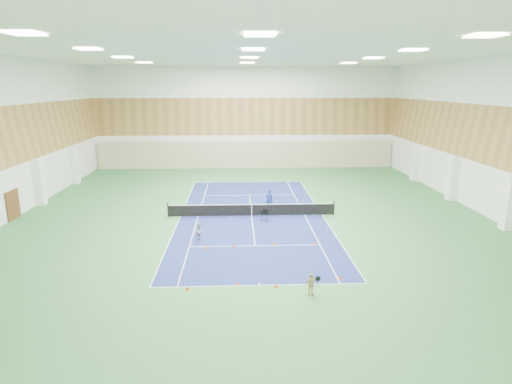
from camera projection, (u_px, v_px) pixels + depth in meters
ground at (252, 216)px, 33.04m from camera, size 40.00×40.00×0.00m
room_shell at (251, 138)px, 31.59m from camera, size 36.00×40.00×12.00m
wood_cladding at (251, 111)px, 31.10m from camera, size 36.00×40.00×8.00m
ceiling_light_grid at (251, 54)px, 30.15m from camera, size 21.40×25.40×0.06m
court_surface at (252, 216)px, 33.04m from camera, size 10.97×23.77×0.01m
tennis_balls_scatter at (252, 215)px, 33.03m from camera, size 10.57×22.77×0.07m
tennis_net at (252, 209)px, 32.91m from camera, size 12.80×0.10×1.10m
back_curtain at (246, 155)px, 51.80m from camera, size 35.40×0.16×3.20m
door_left_b at (13, 205)px, 32.03m from camera, size 0.08×1.80×2.20m
coach at (269, 199)px, 34.71m from camera, size 0.63×0.45×1.65m
child_court at (199, 232)px, 27.73m from camera, size 0.71×0.67×1.15m
child_apron at (311, 284)px, 20.43m from camera, size 0.71×0.48×1.12m
ball_cart at (265, 215)px, 31.71m from camera, size 0.61×0.61×0.85m
cone_svc_a at (207, 247)px, 26.36m from camera, size 0.19×0.19×0.21m
cone_svc_b at (233, 245)px, 26.66m from camera, size 0.19×0.19×0.21m
cone_svc_c at (274, 243)px, 26.94m from camera, size 0.21×0.21×0.23m
cone_svc_d at (314, 244)px, 26.87m from camera, size 0.21×0.21×0.23m
cone_base_a at (188, 288)px, 21.02m from camera, size 0.20×0.20×0.22m
cone_base_b at (237, 283)px, 21.54m from camera, size 0.19×0.19×0.20m
cone_base_c at (276, 285)px, 21.28m from camera, size 0.21×0.21×0.23m
cone_base_d at (340, 277)px, 22.22m from camera, size 0.22×0.22×0.24m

